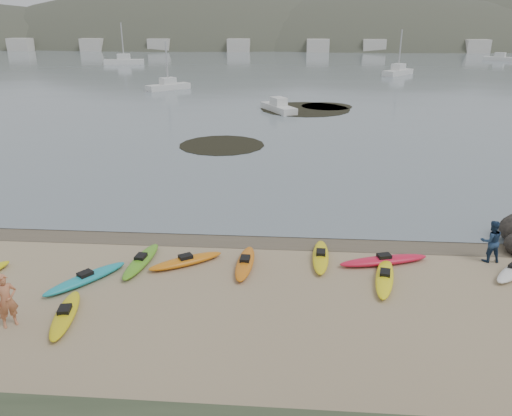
{
  "coord_description": "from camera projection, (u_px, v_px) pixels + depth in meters",
  "views": [
    {
      "loc": [
        1.68,
        -22.11,
        9.92
      ],
      "look_at": [
        0.0,
        0.0,
        1.5
      ],
      "focal_mm": 35.0,
      "sensor_mm": 36.0,
      "label": 1
    }
  ],
  "objects": [
    {
      "name": "moored_boats",
      "position": [
        289.0,
        68.0,
        100.86
      ],
      "size": [
        99.71,
        84.66,
        1.26
      ],
      "color": "silver",
      "rests_on": "ground"
    },
    {
      "name": "ground",
      "position": [
        256.0,
        237.0,
        24.25
      ],
      "size": [
        600.0,
        600.0,
        0.0
      ],
      "primitive_type": "plane",
      "color": "tan",
      "rests_on": "ground"
    },
    {
      "name": "far_town",
      "position": [
        309.0,
        46.0,
        158.28
      ],
      "size": [
        199.0,
        5.0,
        4.0
      ],
      "color": "beige",
      "rests_on": "ground"
    },
    {
      "name": "kayaks",
      "position": [
        232.0,
        271.0,
        20.59
      ],
      "size": [
        24.38,
        8.62,
        0.34
      ],
      "color": "teal",
      "rests_on": "ground"
    },
    {
      "name": "far_hills",
      "position": [
        385.0,
        85.0,
        207.92
      ],
      "size": [
        550.0,
        135.0,
        80.0
      ],
      "color": "#384235",
      "rests_on": "ground"
    },
    {
      "name": "person_east",
      "position": [
        491.0,
        241.0,
        21.51
      ],
      "size": [
        0.98,
        0.79,
        1.89
      ],
      "primitive_type": "imported",
      "rotation": [
        0.0,
        0.0,
        3.22
      ],
      "color": "navy",
      "rests_on": "ground"
    },
    {
      "name": "water",
      "position": [
        293.0,
        36.0,
        303.9
      ],
      "size": [
        1200.0,
        1200.0,
        0.0
      ],
      "primitive_type": "plane",
      "color": "slate",
      "rests_on": "ground"
    },
    {
      "name": "kelp_mats",
      "position": [
        293.0,
        116.0,
        54.38
      ],
      "size": [
        16.49,
        27.16,
        0.04
      ],
      "color": "black",
      "rests_on": "water"
    },
    {
      "name": "wet_sand",
      "position": [
        256.0,
        239.0,
        23.97
      ],
      "size": [
        60.0,
        60.0,
        0.0
      ],
      "primitive_type": "plane",
      "color": "brown",
      "rests_on": "ground"
    },
    {
      "name": "person_west",
      "position": [
        6.0,
        300.0,
        16.91
      ],
      "size": [
        0.84,
        0.83,
        1.96
      ],
      "primitive_type": "imported",
      "rotation": [
        0.0,
        0.0,
        0.76
      ],
      "color": "#CC7951",
      "rests_on": "ground"
    }
  ]
}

